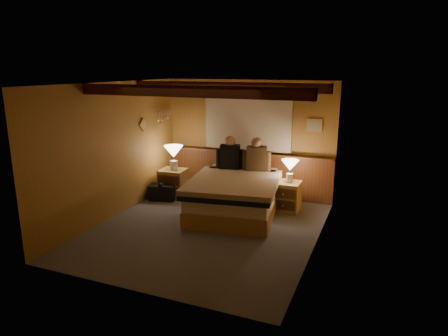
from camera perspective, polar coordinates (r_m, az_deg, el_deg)
The scene contains 19 objects.
floor at distance 6.82m, azimuth -2.42°, elevation -8.61°, with size 4.20×4.20×0.00m, color #565A66.
ceiling at distance 6.29m, azimuth -2.65°, elevation 11.99°, with size 4.20×4.20×0.00m, color #DC9652.
wall_back at distance 8.36m, azimuth 3.51°, elevation 4.25°, with size 3.60×3.60×0.00m, color #B48B40.
wall_left at distance 7.37m, azimuth -15.36°, elevation 2.41°, with size 4.20×4.20×0.00m, color #B48B40.
wall_right at distance 5.94m, azimuth 13.45°, elevation -0.23°, with size 4.20×4.20×0.00m, color #B48B40.
wall_front at distance 4.69m, azimuth -13.33°, elevation -4.08°, with size 3.60×3.60×0.00m, color #B48B40.
wainscot at distance 8.46m, azimuth 3.30°, elevation -0.60°, with size 3.60×0.23×0.94m.
curtain_window at distance 8.25m, azimuth 3.39°, elevation 6.37°, with size 2.18×0.09×1.11m.
ceiling_beams at distance 6.43m, azimuth -2.06°, elevation 11.24°, with size 3.60×1.65×0.16m.
coat_rail at distance 8.54m, azimuth -8.69°, elevation 7.49°, with size 0.05×0.55×0.24m.
framed_print at distance 7.96m, azimuth 12.78°, elevation 5.97°, with size 0.30×0.04×0.25m.
bed at distance 7.35m, azimuth 1.57°, elevation -3.94°, with size 1.80×2.20×0.68m.
nightstand_left at distance 8.44m, azimuth -7.26°, elevation -2.12°, with size 0.56×0.51×0.57m.
nightstand_right at distance 7.65m, azimuth 8.89°, elevation -3.98°, with size 0.50×0.46×0.55m.
lamp_left at distance 8.26m, azimuth -7.22°, elevation 2.14°, with size 0.39×0.39×0.51m.
lamp_right at distance 7.51m, azimuth 9.41°, elevation 0.20°, with size 0.32×0.32×0.42m.
person_left at distance 7.90m, azimuth 0.87°, elevation 1.85°, with size 0.55×0.31×0.68m.
person_right at distance 7.79m, azimuth 4.68°, elevation 1.60°, with size 0.55×0.30×0.68m.
duffel_bag at distance 8.28m, azimuth -8.80°, elevation -3.39°, with size 0.59×0.44×0.38m.
Camera 1 is at (2.64, -5.70, 2.64)m, focal length 32.00 mm.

